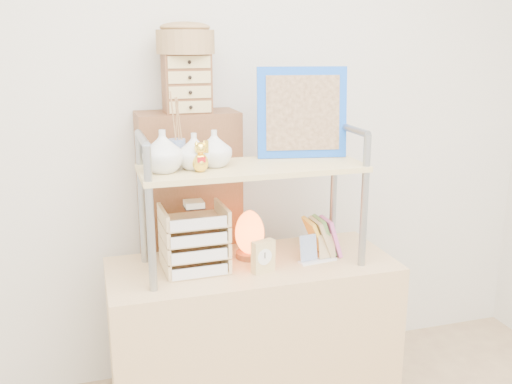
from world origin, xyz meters
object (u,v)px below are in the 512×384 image
desk (253,343)px  salt_lamp (249,234)px  cabinet (191,254)px  letter_tray (195,243)px

desk → salt_lamp: bearing=84.0°
cabinet → salt_lamp: cabinet is taller
desk → letter_tray: size_ratio=4.08×
desk → cabinet: cabinet is taller
letter_tray → salt_lamp: (0.25, 0.07, -0.01)m
desk → cabinet: (-0.19, 0.37, 0.30)m
desk → salt_lamp: 0.49m
salt_lamp → cabinet: bearing=123.6°
cabinet → letter_tray: bearing=-98.0°
letter_tray → salt_lamp: letter_tray is taller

